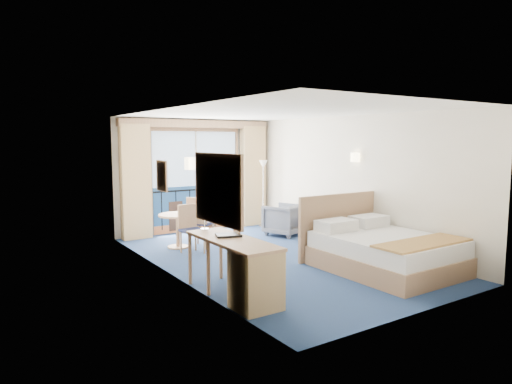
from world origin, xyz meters
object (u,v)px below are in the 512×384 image
object	(u,v)px
armchair	(284,220)
floor_lamp	(263,177)
round_table	(178,222)
table_chair_a	(200,219)
nightstand	(354,237)
desk	(251,273)
desk_chair	(244,254)
table_chair_b	(190,226)
bed	(382,250)

from	to	relation	value
armchair	floor_lamp	distance (m)	1.43
round_table	table_chair_a	size ratio (longest dim) A/B	0.74
nightstand	armchair	bearing A→B (deg)	100.54
nightstand	floor_lamp	xyz separation A→B (m)	(-0.20, 2.98, 1.04)
desk	desk_chair	bearing A→B (deg)	64.70
round_table	floor_lamp	bearing A→B (deg)	18.07
armchair	round_table	xyz separation A→B (m)	(-2.57, 0.20, 0.17)
armchair	table_chair_b	size ratio (longest dim) A/B	0.84
nightstand	floor_lamp	distance (m)	3.17
desk	desk_chair	world-z (taller)	desk_chair
nightstand	desk_chair	bearing A→B (deg)	-165.35
floor_lamp	round_table	bearing A→B (deg)	-161.93
nightstand	desk	xyz separation A→B (m)	(-3.48, -1.53, 0.21)
table_chair_b	desk_chair	bearing A→B (deg)	-101.03
floor_lamp	desk_chair	bearing A→B (deg)	-127.74
bed	nightstand	distance (m)	1.49
desk_chair	armchair	bearing A→B (deg)	-25.83
bed	floor_lamp	size ratio (longest dim) A/B	1.34
armchair	floor_lamp	size ratio (longest dim) A/B	0.47
floor_lamp	armchair	bearing A→B (deg)	-98.01
armchair	floor_lamp	world-z (taller)	floor_lamp
desk_chair	table_chair_b	distance (m)	2.40
floor_lamp	desk_chair	world-z (taller)	floor_lamp
round_table	table_chair_b	xyz separation A→B (m)	(0.03, -0.53, 0.01)
desk	round_table	distance (m)	3.67
desk_chair	table_chair_a	distance (m)	2.76
round_table	nightstand	bearing A→B (deg)	-35.61
nightstand	desk	bearing A→B (deg)	-156.23
nightstand	armchair	world-z (taller)	armchair
floor_lamp	round_table	xyz separation A→B (m)	(-2.73, -0.89, -0.76)
nightstand	desk	world-z (taller)	desk
bed	round_table	size ratio (longest dim) A/B	2.93
bed	table_chair_b	world-z (taller)	bed
table_chair_b	round_table	bearing A→B (deg)	88.47
bed	desk	world-z (taller)	bed
nightstand	table_chair_a	bearing A→B (deg)	143.63
desk_chair	table_chair_a	size ratio (longest dim) A/B	0.87
desk	table_chair_b	xyz separation A→B (m)	(0.59, 3.10, 0.08)
round_table	table_chair_a	xyz separation A→B (m)	(0.39, -0.22, 0.06)
desk_chair	bed	bearing A→B (deg)	-81.36
bed	table_chair_b	distance (m)	3.63
floor_lamp	desk	bearing A→B (deg)	-126.00
nightstand	table_chair_b	xyz separation A→B (m)	(-2.89, 1.57, 0.29)
armchair	floor_lamp	bearing A→B (deg)	-118.45
desk_chair	table_chair_b	world-z (taller)	table_chair_b
desk_chair	round_table	size ratio (longest dim) A/B	1.17
table_chair_b	bed	bearing A→B (deg)	-57.51
floor_lamp	table_chair_b	size ratio (longest dim) A/B	1.79
nightstand	table_chair_b	size ratio (longest dim) A/B	0.51
table_chair_a	bed	bearing A→B (deg)	173.03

